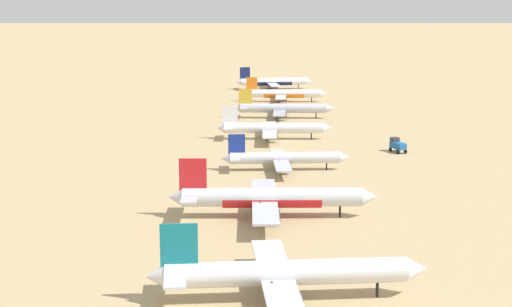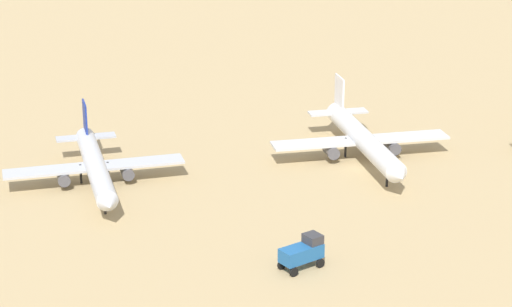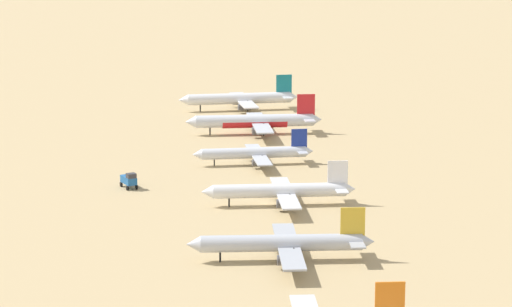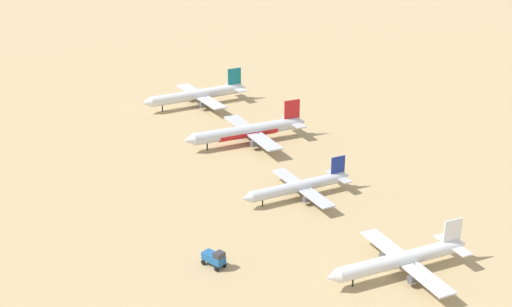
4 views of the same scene
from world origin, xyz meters
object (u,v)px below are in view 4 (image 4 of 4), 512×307
(parked_jet_3, at_px, (402,260))
(service_truck, at_px, (214,258))
(parked_jet_0, at_px, (198,95))
(parked_jet_2, at_px, (299,187))
(parked_jet_1, at_px, (248,131))

(parked_jet_3, bearing_deg, service_truck, -28.33)
(parked_jet_0, bearing_deg, parked_jet_2, 88.75)
(parked_jet_0, height_order, parked_jet_3, parked_jet_0)
(parked_jet_1, bearing_deg, parked_jet_2, 85.10)
(parked_jet_1, height_order, service_truck, parked_jet_1)
(parked_jet_1, xyz_separation_m, service_truck, (35.19, 62.97, -1.87))
(parked_jet_0, xyz_separation_m, parked_jet_2, (1.80, 82.50, -0.89))
(parked_jet_0, xyz_separation_m, service_truck, (33.51, 104.74, -1.90))
(parked_jet_2, bearing_deg, parked_jet_1, -94.90)
(service_truck, bearing_deg, parked_jet_1, -119.20)
(parked_jet_0, distance_m, service_truck, 109.99)
(parked_jet_1, relative_size, service_truck, 7.22)
(parked_jet_1, height_order, parked_jet_3, parked_jet_1)
(parked_jet_1, relative_size, parked_jet_3, 1.20)
(parked_jet_2, relative_size, parked_jet_3, 0.93)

